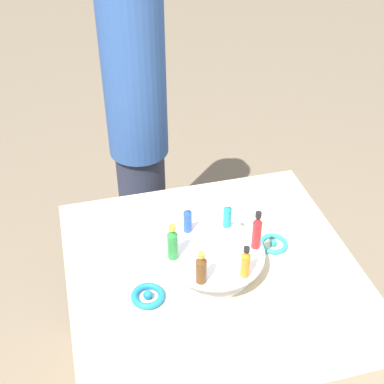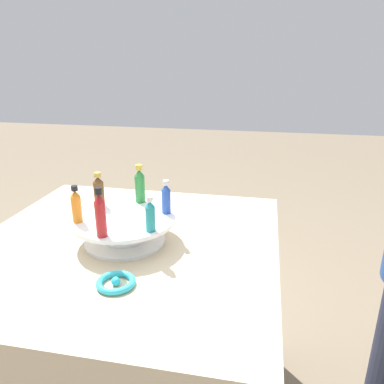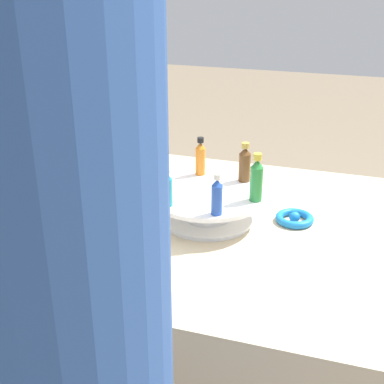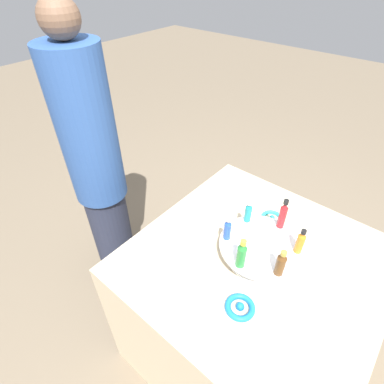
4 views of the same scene
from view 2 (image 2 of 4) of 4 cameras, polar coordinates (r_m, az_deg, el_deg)
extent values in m
cube|color=beige|center=(1.40, -9.15, -21.36)|extent=(0.93, 0.93, 0.76)
cylinder|color=white|center=(1.18, -10.16, -7.24)|extent=(0.25, 0.25, 0.01)
cylinder|color=white|center=(1.17, -10.26, -5.69)|extent=(0.13, 0.13, 0.06)
cylinder|color=white|center=(1.15, -10.37, -4.06)|extent=(0.31, 0.31, 0.01)
cylinder|color=#234CAD|center=(1.15, -3.95, -1.45)|extent=(0.03, 0.03, 0.08)
cone|color=#234CAD|center=(1.13, -4.00, 0.73)|extent=(0.03, 0.03, 0.02)
cylinder|color=silver|center=(1.13, -4.02, 1.46)|extent=(0.02, 0.02, 0.01)
cylinder|color=#288438|center=(1.24, -7.93, 0.47)|extent=(0.03, 0.03, 0.09)
cone|color=#288438|center=(1.23, -8.05, 2.93)|extent=(0.03, 0.03, 0.02)
cylinder|color=gold|center=(1.22, -8.09, 3.75)|extent=(0.02, 0.02, 0.02)
cylinder|color=brown|center=(1.24, -13.97, -0.29)|extent=(0.03, 0.03, 0.08)
cone|color=brown|center=(1.22, -14.16, 1.86)|extent=(0.03, 0.03, 0.02)
cylinder|color=#B79338|center=(1.22, -14.22, 2.57)|extent=(0.02, 0.02, 0.01)
cylinder|color=orange|center=(1.13, -17.16, -2.51)|extent=(0.03, 0.03, 0.08)
cone|color=orange|center=(1.12, -17.41, -0.21)|extent=(0.03, 0.03, 0.02)
cylinder|color=black|center=(1.11, -17.49, 0.55)|extent=(0.02, 0.02, 0.01)
cylinder|color=#B21E23|center=(1.02, -13.72, -4.06)|extent=(0.03, 0.03, 0.10)
cone|color=#B21E23|center=(1.00, -14.00, -0.89)|extent=(0.03, 0.03, 0.02)
cylinder|color=black|center=(0.99, -14.09, 0.18)|extent=(0.02, 0.02, 0.02)
cylinder|color=teal|center=(1.04, -6.35, -4.09)|extent=(0.03, 0.03, 0.07)
cone|color=teal|center=(1.02, -6.44, -1.82)|extent=(0.03, 0.03, 0.02)
cylinder|color=silver|center=(1.01, -6.47, -1.06)|extent=(0.02, 0.02, 0.01)
torus|color=blue|center=(1.39, -9.25, -2.62)|extent=(0.10, 0.10, 0.02)
sphere|color=blue|center=(1.39, -9.26, -2.46)|extent=(0.03, 0.03, 0.03)
torus|color=#2DB7CC|center=(0.98, -11.52, -13.36)|extent=(0.10, 0.10, 0.02)
sphere|color=#2DB7CC|center=(0.98, -11.53, -13.20)|extent=(0.02, 0.02, 0.02)
camera|label=1|loc=(2.18, -44.55, 33.72)|focal=50.00mm
camera|label=3|loc=(1.59, 46.56, 18.53)|focal=50.00mm
camera|label=4|loc=(1.89, -12.15, 32.36)|focal=28.00mm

